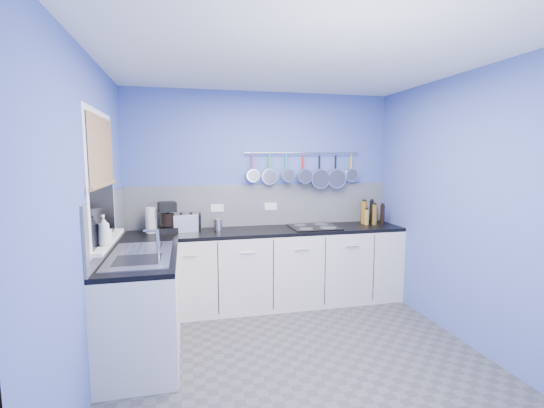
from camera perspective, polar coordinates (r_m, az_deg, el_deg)
name	(u,v)px	position (r m, az deg, el deg)	size (l,w,h in m)	color
floor	(297,356)	(3.58, 3.73, -21.93)	(3.20, 3.00, 0.02)	#47474C
ceiling	(299,58)	(3.23, 4.11, 21.08)	(3.20, 3.00, 0.02)	white
wall_back	(262,197)	(4.63, -1.50, 1.13)	(3.20, 0.02, 2.50)	#495DB1
wall_front	(395,263)	(1.81, 18.02, -8.46)	(3.20, 0.02, 2.50)	#495DB1
wall_left	(90,222)	(3.12, -25.74, -2.41)	(0.02, 3.00, 2.50)	#495DB1
wall_right	(463,209)	(3.95, 26.90, -0.63)	(0.02, 3.00, 2.50)	#495DB1
backsplash_back	(262,205)	(4.62, -1.44, -0.13)	(3.20, 0.02, 0.50)	gray
backsplash_left	(109,222)	(3.71, -23.30, -2.45)	(0.02, 1.80, 0.50)	gray
cabinet_run_back	(268,269)	(4.49, -0.67, -9.74)	(3.20, 0.60, 0.86)	silver
worktop_back	(268,231)	(4.38, -0.68, -4.09)	(3.20, 0.60, 0.04)	black
cabinet_run_left	(143,308)	(3.57, -18.90, -14.64)	(0.60, 1.20, 0.86)	silver
worktop_left	(141,257)	(3.43, -19.20, -7.62)	(0.60, 1.20, 0.04)	black
window_frame	(101,179)	(3.37, -24.31, 3.45)	(0.01, 1.00, 1.10)	white
window_glass	(102,179)	(3.37, -24.23, 3.46)	(0.01, 0.90, 1.00)	black
bamboo_blind	(102,151)	(3.37, -24.29, 7.29)	(0.01, 0.90, 0.55)	#A47A55
window_sill	(108,241)	(3.43, -23.47, -5.14)	(0.10, 0.98, 0.03)	white
sink_unit	(140,255)	(3.42, -19.22, -7.23)	(0.50, 0.95, 0.01)	silver
mixer_tap	(158,244)	(3.21, -16.80, -5.77)	(0.12, 0.08, 0.26)	silver
socket_left	(217,208)	(4.53, -8.24, -0.59)	(0.15, 0.01, 0.09)	white
socket_right	(271,206)	(4.63, -0.20, -0.36)	(0.15, 0.01, 0.09)	white
pot_rail	(303,153)	(4.67, 4.71, 7.68)	(0.02, 0.02, 1.45)	silver
soap_bottle_a	(104,230)	(3.17, -24.01, -3.64)	(0.09, 0.09, 0.24)	white
soap_bottle_b	(105,234)	(3.22, -23.84, -4.09)	(0.08, 0.08, 0.17)	white
paper_towel	(151,220)	(4.37, -17.74, -2.34)	(0.12, 0.12, 0.28)	white
coffee_maker	(167,217)	(4.31, -15.50, -1.97)	(0.19, 0.21, 0.34)	black
toaster	(186,223)	(4.36, -12.80, -2.74)	(0.30, 0.17, 0.19)	silver
canister	(218,225)	(4.35, -8.11, -3.10)	(0.09, 0.09, 0.13)	silver
hob	(314,227)	(4.52, 6.32, -3.47)	(0.56, 0.49, 0.01)	black
pan_0	(252,167)	(4.51, -3.03, 5.54)	(0.15, 0.11, 0.34)	silver
pan_1	(269,169)	(4.55, -0.39, 5.34)	(0.19, 0.06, 0.38)	silver
pan_2	(286,167)	(4.60, 2.20, 5.55)	(0.16, 0.13, 0.35)	silver
pan_3	(303,168)	(4.66, 4.72, 5.39)	(0.18, 0.13, 0.37)	silver
pan_4	(319,171)	(4.73, 7.17, 4.98)	(0.25, 0.08, 0.44)	silver
pan_5	(336,171)	(4.81, 9.55, 4.98)	(0.25, 0.08, 0.44)	silver
pan_6	(351,167)	(4.89, 11.86, 5.41)	(0.17, 0.06, 0.36)	silver
condiment_0	(375,216)	(4.98, 15.28, -1.73)	(0.06, 0.06, 0.18)	#4C190C
condiment_1	(371,212)	(4.92, 14.75, -1.18)	(0.05, 0.05, 0.29)	black
condiment_2	(364,212)	(4.87, 13.68, -1.24)	(0.07, 0.07, 0.28)	#8C5914
condiment_3	(382,215)	(4.88, 16.31, -1.54)	(0.05, 0.05, 0.24)	black
condiment_4	(375,215)	(4.83, 15.21, -1.55)	(0.06, 0.06, 0.25)	brown
condiment_5	(367,217)	(4.81, 14.07, -1.93)	(0.06, 0.06, 0.19)	olive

